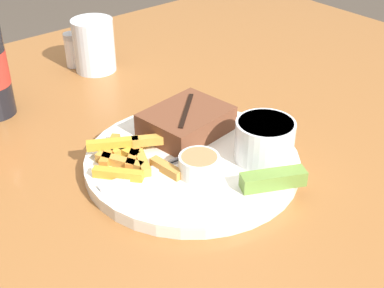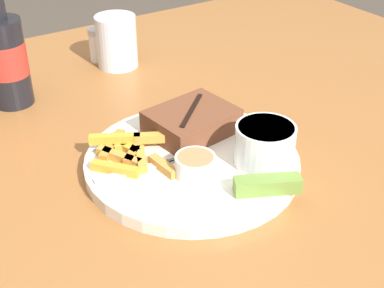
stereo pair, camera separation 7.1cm
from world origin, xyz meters
name	(u,v)px [view 1 (the left image)]	position (x,y,z in m)	size (l,w,h in m)	color
dining_table	(192,206)	(0.00, 0.00, 0.67)	(1.42, 1.19, 0.73)	#935B2D
dinner_plate	(192,162)	(0.00, 0.00, 0.74)	(0.29, 0.29, 0.02)	silver
steak_portion	(186,122)	(0.03, 0.05, 0.77)	(0.13, 0.11, 0.04)	brown
fries_pile	(130,155)	(-0.07, 0.05, 0.76)	(0.12, 0.14, 0.02)	gold
coleslaw_cup	(265,138)	(0.07, -0.06, 0.78)	(0.08, 0.08, 0.05)	white
dipping_sauce_cup	(199,164)	(-0.02, -0.04, 0.77)	(0.05, 0.05, 0.03)	silver
pickle_spear	(273,179)	(0.04, -0.12, 0.76)	(0.08, 0.06, 0.02)	olive
fork_utensil	(142,173)	(-0.08, 0.01, 0.75)	(0.13, 0.03, 0.00)	#B7B7BC
drinking_glass	(94,45)	(0.07, 0.36, 0.78)	(0.08, 0.08, 0.10)	silver
salt_shaker	(73,50)	(0.04, 0.40, 0.77)	(0.03, 0.03, 0.07)	white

